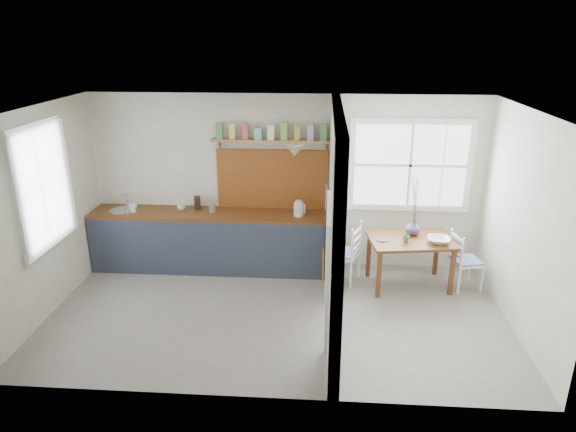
# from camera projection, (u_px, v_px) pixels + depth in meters

# --- Properties ---
(floor) EXTENTS (5.80, 3.20, 0.01)m
(floor) POSITION_uv_depth(u_px,v_px,m) (277.00, 314.00, 6.59)
(floor) COLOR gray
(floor) RESTS_ON ground
(ceiling) EXTENTS (5.80, 3.20, 0.01)m
(ceiling) POSITION_uv_depth(u_px,v_px,m) (275.00, 110.00, 5.71)
(ceiling) COLOR silver
(ceiling) RESTS_ON walls
(walls) EXTENTS (5.81, 3.21, 2.60)m
(walls) POSITION_uv_depth(u_px,v_px,m) (276.00, 219.00, 6.15)
(walls) COLOR silver
(walls) RESTS_ON floor
(partition) EXTENTS (0.12, 3.20, 2.60)m
(partition) POSITION_uv_depth(u_px,v_px,m) (335.00, 207.00, 6.11)
(partition) COLOR silver
(partition) RESTS_ON floor
(kitchen_window) EXTENTS (0.10, 1.16, 1.50)m
(kitchen_window) POSITION_uv_depth(u_px,v_px,m) (41.00, 186.00, 6.22)
(kitchen_window) COLOR white
(kitchen_window) RESTS_ON walls
(nook_window) EXTENTS (1.76, 0.10, 1.30)m
(nook_window) POSITION_uv_depth(u_px,v_px,m) (410.00, 166.00, 7.39)
(nook_window) COLOR white
(nook_window) RESTS_ON walls
(counter) EXTENTS (3.50, 0.60, 0.90)m
(counter) POSITION_uv_depth(u_px,v_px,m) (210.00, 239.00, 7.76)
(counter) COLOR #4D2D13
(counter) RESTS_ON floor
(sink) EXTENTS (0.40, 0.40, 0.02)m
(sink) POSITION_uv_depth(u_px,v_px,m) (123.00, 211.00, 7.67)
(sink) COLOR #B6B8BD
(sink) RESTS_ON counter
(backsplash) EXTENTS (1.65, 0.03, 0.90)m
(backsplash) POSITION_uv_depth(u_px,v_px,m) (272.00, 179.00, 7.62)
(backsplash) COLOR brown
(backsplash) RESTS_ON walls
(shelf) EXTENTS (1.75, 0.20, 0.21)m
(shelf) POSITION_uv_depth(u_px,v_px,m) (271.00, 136.00, 7.32)
(shelf) COLOR #AE804D
(shelf) RESTS_ON walls
(pendant_lamp) EXTENTS (0.26, 0.26, 0.16)m
(pendant_lamp) POSITION_uv_depth(u_px,v_px,m) (295.00, 151.00, 7.02)
(pendant_lamp) COLOR silver
(pendant_lamp) RESTS_ON ceiling
(utensil_rail) EXTENTS (0.02, 0.50, 0.02)m
(utensil_rail) POSITION_uv_depth(u_px,v_px,m) (327.00, 187.00, 6.90)
(utensil_rail) COLOR #B6B8BD
(utensil_rail) RESTS_ON partition
(dining_table) EXTENTS (1.23, 0.91, 0.71)m
(dining_table) POSITION_uv_depth(u_px,v_px,m) (409.00, 262.00, 7.23)
(dining_table) COLOR #4D2D13
(dining_table) RESTS_ON floor
(chair_left) EXTENTS (0.53, 0.53, 0.89)m
(chair_left) POSITION_uv_depth(u_px,v_px,m) (343.00, 252.00, 7.33)
(chair_left) COLOR white
(chair_left) RESTS_ON floor
(chair_right) EXTENTS (0.46, 0.46, 0.84)m
(chair_right) POSITION_uv_depth(u_px,v_px,m) (466.00, 260.00, 7.14)
(chair_right) COLOR white
(chair_right) RESTS_ON floor
(kettle) EXTENTS (0.21, 0.18, 0.23)m
(kettle) POSITION_uv_depth(u_px,v_px,m) (299.00, 208.00, 7.41)
(kettle) COLOR white
(kettle) RESTS_ON counter
(mug_a) EXTENTS (0.14, 0.14, 0.12)m
(mug_a) POSITION_uv_depth(u_px,v_px,m) (133.00, 208.00, 7.58)
(mug_a) COLOR white
(mug_a) RESTS_ON counter
(mug_b) EXTENTS (0.16, 0.16, 0.10)m
(mug_b) POSITION_uv_depth(u_px,v_px,m) (181.00, 207.00, 7.67)
(mug_b) COLOR white
(mug_b) RESTS_ON counter
(knife_block) EXTENTS (0.12, 0.14, 0.19)m
(knife_block) POSITION_uv_depth(u_px,v_px,m) (197.00, 203.00, 7.71)
(knife_block) COLOR #462E1F
(knife_block) RESTS_ON counter
(jar) EXTENTS (0.10, 0.10, 0.15)m
(jar) POSITION_uv_depth(u_px,v_px,m) (212.00, 207.00, 7.56)
(jar) COLOR #807054
(jar) RESTS_ON counter
(towel_magenta) EXTENTS (0.02, 0.03, 0.50)m
(towel_magenta) POSITION_uv_depth(u_px,v_px,m) (323.00, 263.00, 7.40)
(towel_magenta) COLOR #DC317B
(towel_magenta) RESTS_ON counter
(towel_orange) EXTENTS (0.02, 0.03, 0.55)m
(towel_orange) POSITION_uv_depth(u_px,v_px,m) (323.00, 266.00, 7.36)
(towel_orange) COLOR #C28925
(towel_orange) RESTS_ON counter
(bowl) EXTENTS (0.32, 0.32, 0.07)m
(bowl) POSITION_uv_depth(u_px,v_px,m) (439.00, 240.00, 6.98)
(bowl) COLOR white
(bowl) RESTS_ON dining_table
(table_cup) EXTENTS (0.11, 0.11, 0.09)m
(table_cup) POSITION_uv_depth(u_px,v_px,m) (406.00, 239.00, 7.00)
(table_cup) COLOR #547557
(table_cup) RESTS_ON dining_table
(plate) EXTENTS (0.21, 0.21, 0.01)m
(plate) POSITION_uv_depth(u_px,v_px,m) (383.00, 240.00, 7.07)
(plate) COLOR #3C3838
(plate) RESTS_ON dining_table
(vase) EXTENTS (0.25, 0.25, 0.22)m
(vase) POSITION_uv_depth(u_px,v_px,m) (413.00, 227.00, 7.23)
(vase) COLOR #564264
(vase) RESTS_ON dining_table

